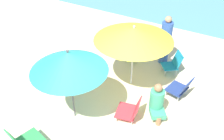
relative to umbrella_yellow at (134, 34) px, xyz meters
The scene contains 10 objects.
ground_plane 2.27m from the umbrella_yellow, 64.16° to the right, with size 40.00×40.00×0.00m, color beige.
umbrella_yellow is the anchor object (origin of this frame).
umbrella_teal 1.93m from the umbrella_yellow, 108.18° to the right, with size 1.69×1.69×1.88m.
beach_chair_b 1.89m from the umbrella_yellow, 63.78° to the right, with size 0.66×0.67×0.55m.
beach_chair_c 1.84m from the umbrella_yellow, 113.67° to the left, with size 0.61×0.69×0.67m.
beach_chair_d 1.86m from the umbrella_yellow, ahead, with size 0.63×0.64×0.62m.
beach_chair_e 1.85m from the umbrella_yellow, 53.15° to the left, with size 0.68×0.67×0.67m.
person_a 1.74m from the umbrella_yellow, 76.08° to the left, with size 0.34×0.34×1.57m.
person_b 1.76m from the umbrella_yellow, 37.15° to the right, with size 0.52×0.56×0.93m.
person_d 2.40m from the umbrella_yellow, 148.43° to the right, with size 0.50×0.53×1.00m.
Camera 1 is at (1.70, -3.68, 4.51)m, focal length 40.57 mm.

